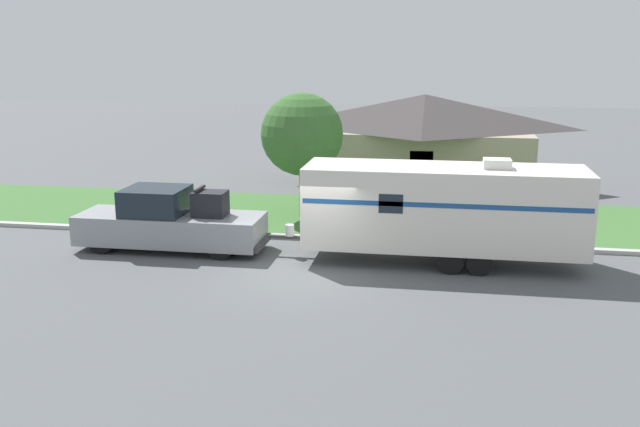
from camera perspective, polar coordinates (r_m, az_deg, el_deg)
The scene contains 8 objects.
ground_plane at distance 20.81m, azimuth -0.82°, elevation -4.93°, with size 120.00×120.00×0.00m, color #515456.
curb_strip at distance 24.33m, azimuth 0.79°, elevation -2.03°, with size 80.00×0.30×0.14m.
lawn_strip at distance 27.84m, azimuth 1.95°, elevation -0.17°, with size 80.00×7.00×0.03m.
house_across_street at distance 33.99m, azimuth 8.31°, elevation 5.95°, with size 10.34×6.93×4.28m.
pickup_truck at distance 23.63m, azimuth -11.92°, elevation -0.71°, with size 6.13×2.00×2.10m.
travel_trailer at distance 21.81m, azimuth 9.87°, elevation 0.50°, with size 9.63×2.44×3.26m.
mailbox at distance 24.48m, azimuth 8.81°, elevation 0.16°, with size 0.48×0.20×1.30m.
tree_in_yard at distance 27.03m, azimuth -1.44°, elevation 6.34°, with size 3.12×3.12×4.79m.
Camera 1 is at (3.62, -19.42, 6.54)m, focal length 40.00 mm.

